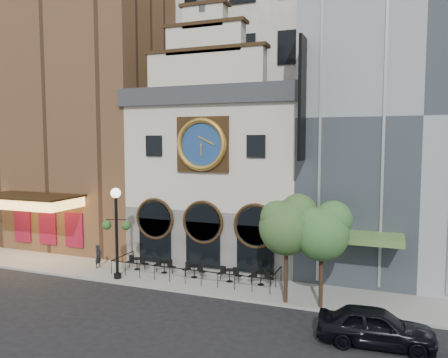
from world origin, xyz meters
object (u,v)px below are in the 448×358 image
Objects in this scene: bistro_0 at (137,263)px; tree_right at (323,230)px; bistro_4 at (261,277)px; car_right at (376,326)px; lamppost at (116,223)px; bistro_1 at (164,266)px; pedestrian at (98,256)px; tree_left at (288,223)px; bistro_2 at (194,270)px; bistro_3 at (230,274)px.

tree_right is (12.60, -2.29, 3.61)m from bistro_0.
car_right reaches higher than bistro_4.
car_right is at bearing -49.52° from tree_right.
lamppost reaches higher than bistro_4.
bistro_1 is 0.99× the size of pedestrian.
pedestrian reaches higher than car_right.
lamppost is at bearing 178.97° from tree_left.
bistro_2 is (2.24, -0.18, 0.00)m from bistro_1.
tree_left reaches higher than tree_right.
car_right is (13.27, -5.48, 0.22)m from bistro_1.
tree_right is at bearing -12.08° from bistro_1.
bistro_4 is (8.68, -0.08, 0.00)m from bistro_0.
lamppost is 0.98× the size of tree_left.
tree_right is (1.85, -0.00, -0.21)m from tree_left.
tree_left is at bearing -12.00° from bistro_0.
lamppost is (-2.20, -2.05, 3.08)m from bistro_1.
bistro_0 is 1.00× the size of bistro_1.
bistro_2 and bistro_3 have the same top height.
pedestrian reaches higher than bistro_2.
bistro_4 is at bearing -0.40° from bistro_1.
bistro_0 is 6.72m from bistro_3.
bistro_3 is 9.41m from pedestrian.
car_right reaches higher than bistro_0.
bistro_1 is 0.27× the size of tree_left.
car_right is 18.69m from pedestrian.
tree_left reaches higher than bistro_0.
pedestrian is at bearing 133.28° from lamppost.
bistro_4 is 4.87m from tree_left.
tree_left is at bearing -46.73° from bistro_4.
car_right is 6.68m from tree_left.
pedestrian is 0.29× the size of tree_right.
bistro_3 is 7.73m from lamppost.
bistro_4 is 8.61m from car_right.
bistro_4 is 0.28× the size of tree_right.
bistro_4 is (1.96, 0.12, 0.00)m from bistro_3.
lamppost is at bearing -164.58° from bistro_3.
bistro_1 is 1.00× the size of bistro_4.
car_right is 0.84× the size of tree_left.
lamppost is (-15.47, 3.43, 2.86)m from car_right.
bistro_0 is 3.72m from lamppost.
tree_right is at bearing -0.06° from tree_left.
tree_right is at bearing -10.28° from bistro_0.
pedestrian is at bearing 172.83° from tree_left.
bistro_0 is at bearing 66.59° from car_right.
tree_right is (5.88, -2.08, 3.61)m from bistro_3.
bistro_0 is at bearing 70.42° from lamppost.
lamppost is 10.89m from tree_left.
tree_left reaches higher than bistro_4.
car_right is 3.06× the size of pedestrian.
bistro_1 is 14.36m from car_right.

